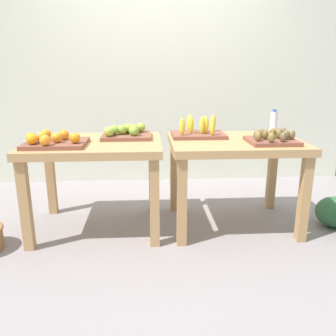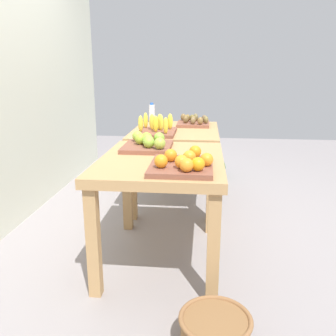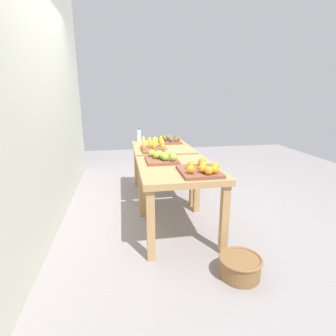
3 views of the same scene
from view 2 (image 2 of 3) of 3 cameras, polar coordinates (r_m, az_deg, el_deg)
name	(u,v)px [view 2 (image 2 of 3)]	position (r m, az deg, el deg)	size (l,w,h in m)	color
ground_plane	(170,225)	(3.12, 0.31, -8.96)	(8.00, 8.00, 0.00)	gray
display_table_left	(162,173)	(2.38, -0.98, -0.81)	(1.04, 0.80, 0.73)	tan
display_table_right	(176,140)	(3.46, 1.23, 4.44)	(1.04, 0.80, 0.73)	tan
orange_bin	(183,163)	(2.07, 2.45, 0.75)	(0.44, 0.38, 0.11)	brown
apple_bin	(148,143)	(2.60, -3.20, 3.93)	(0.40, 0.34, 0.11)	brown
banana_crate	(157,129)	(3.19, -1.80, 6.23)	(0.44, 0.32, 0.17)	brown
kiwi_bin	(193,122)	(3.68, 4.04, 7.31)	(0.36, 0.32, 0.10)	brown
water_bottle	(152,113)	(3.87, -2.58, 8.67)	(0.06, 0.06, 0.21)	silver
watermelon_pile	(202,160)	(4.49, 5.39, 1.23)	(0.61, 0.65, 0.49)	#246B37
wicker_basket	(215,331)	(1.89, 7.46, -24.29)	(0.35, 0.35, 0.17)	brown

